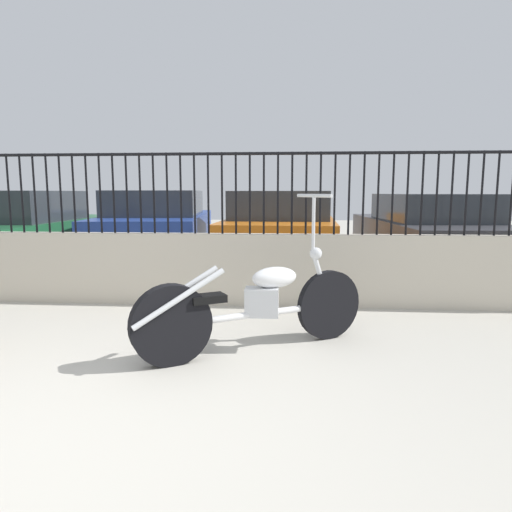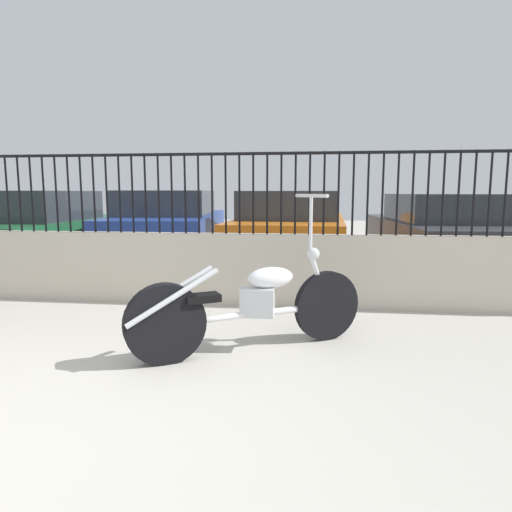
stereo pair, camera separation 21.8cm
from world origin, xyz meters
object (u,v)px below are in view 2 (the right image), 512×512
car_blue (170,226)px  car_dark_grey (440,231)px  motorcycle_white (241,307)px  car_green (40,227)px  car_orange (292,228)px

car_blue → car_dark_grey: 4.87m
motorcycle_white → car_blue: 5.19m
car_dark_grey → car_green: bearing=87.1°
car_orange → car_dark_grey: (2.54, -0.09, -0.02)m
motorcycle_white → car_green: car_green is taller
car_blue → car_green: bearing=88.8°
car_green → car_dark_grey: bearing=-91.1°
car_green → car_blue: (2.49, 0.23, 0.01)m
car_blue → motorcycle_white: bearing=-162.4°
motorcycle_white → car_dark_grey: 5.29m
car_orange → car_green: bearing=93.5°
car_green → car_orange: car_green is taller
car_green → car_blue: bearing=-86.0°
motorcycle_white → car_green: bearing=105.2°
car_blue → car_orange: bearing=-99.5°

